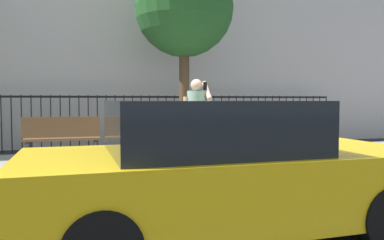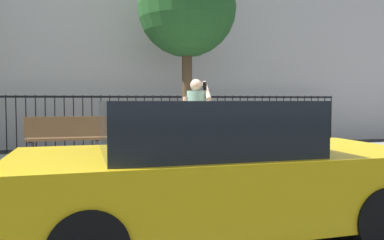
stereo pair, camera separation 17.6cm
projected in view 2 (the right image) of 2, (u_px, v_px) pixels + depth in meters
ground_plane at (218, 193)px, 6.05m from camera, size 60.00×60.00×0.00m
sidewalk at (186, 165)px, 8.17m from camera, size 28.00×4.40×0.15m
building_facade at (145, 13)px, 14.03m from camera, size 28.00×4.00×9.22m
iron_fence at (157, 114)px, 11.70m from camera, size 12.03×0.04×1.60m
taxi_yellow at (214, 171)px, 4.10m from camera, size 4.24×1.94×1.45m
pedestrian_on_phone at (195, 117)px, 7.15m from camera, size 0.67×0.50×1.69m
street_bench at (64, 137)px, 8.46m from camera, size 1.60×0.45×0.95m
street_tree_near at (187, 8)px, 10.51m from camera, size 2.69×2.69×5.33m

